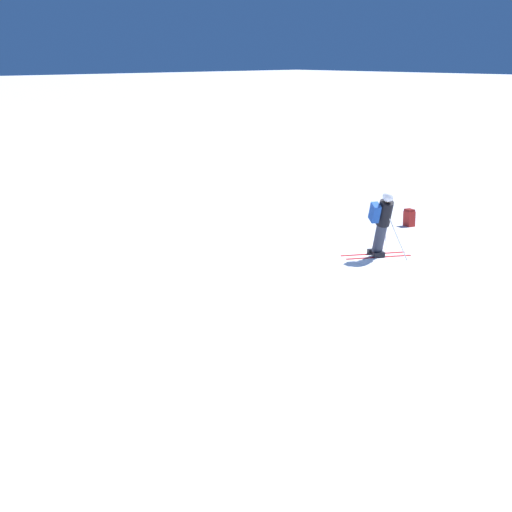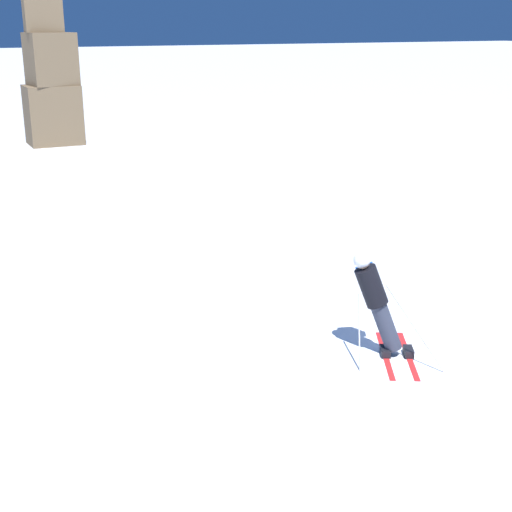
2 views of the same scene
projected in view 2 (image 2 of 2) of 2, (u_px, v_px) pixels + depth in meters
ground_plane at (406, 353)px, 11.29m from camera, size 300.00×300.00×0.00m
skier at (376, 298)px, 10.95m from camera, size 1.43×1.71×1.75m
rock_pillar at (50, 73)px, 29.80m from camera, size 2.20×1.93×7.07m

